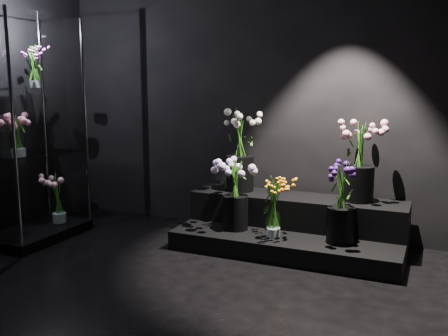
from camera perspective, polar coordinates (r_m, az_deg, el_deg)
The scene contains 12 objects.
floor at distance 3.59m, azimuth -9.92°, elevation -14.96°, with size 4.00×4.00×0.00m, color black.
wall_back at distance 5.05m, azimuth 2.33°, elevation 8.72°, with size 4.00×4.00×0.00m, color black.
display_riser at distance 4.66m, azimuth 7.81°, elevation -6.65°, with size 2.00×0.89×0.44m.
display_case at distance 5.02m, azimuth -21.22°, elevation 4.08°, with size 0.57×0.96×2.10m.
bouquet_orange_bells at distance 4.33m, azimuth 5.68°, elevation -4.11°, with size 0.35×0.35×0.57m.
bouquet_lilac at distance 4.51m, azimuth 1.35°, elevation -2.36°, with size 0.43×0.43×0.64m.
bouquet_purple at distance 4.24m, azimuth 13.31°, elevation -3.20°, with size 0.43×0.43×0.69m.
bouquet_cream_roses at distance 4.82m, azimuth 1.86°, elevation 2.74°, with size 0.48×0.48×0.80m.
bouquet_pink_roses at distance 4.55m, azimuth 15.30°, elevation 1.28°, with size 0.44×0.44×0.71m.
bouquet_case_pink at distance 4.91m, azimuth -22.53°, elevation 3.61°, with size 0.36×0.36×0.39m.
bouquet_case_magenta at distance 5.09m, azimuth -20.88°, elevation 10.78°, with size 0.22×0.22×0.39m.
bouquet_case_base_pink at distance 5.26m, azimuth -18.42°, elevation -3.06°, with size 0.43×0.43×0.51m.
Camera 1 is at (1.83, -2.70, 1.50)m, focal length 40.00 mm.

